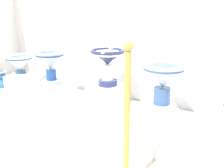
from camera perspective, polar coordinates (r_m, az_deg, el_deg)
display_platform at (r=2.80m, az=-2.37°, el=-7.06°), size 3.61×0.98×0.09m
plinth_block_squat_floral at (r=3.76m, az=-20.95°, el=0.38°), size 0.39×0.33×0.20m
antique_toilet_squat_floral at (r=3.69m, az=-21.42°, el=4.82°), size 0.39×0.39×0.31m
plinth_block_pale_glazed at (r=3.15m, az=-14.14°, el=-1.85°), size 0.30×0.39×0.21m
antique_toilet_pale_glazed at (r=3.06m, az=-14.66°, el=5.20°), size 0.37×0.37×0.42m
plinth_block_leftmost at (r=2.80m, az=-1.04°, el=-3.01°), size 0.35×0.38×0.28m
antique_toilet_leftmost at (r=2.68m, az=-1.09°, el=5.92°), size 0.39×0.39×0.42m
plinth_block_slender_white at (r=2.46m, az=11.61°, el=-7.80°), size 0.28×0.29×0.15m
antique_toilet_slender_white at (r=2.33m, az=12.17°, el=1.12°), size 0.41×0.41×0.47m
decorative_vase_spare at (r=4.04m, az=-24.88°, el=0.11°), size 0.27×0.27×0.33m
stanchion_post_near_right at (r=1.63m, az=3.45°, el=-15.70°), size 0.26×0.26×1.02m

